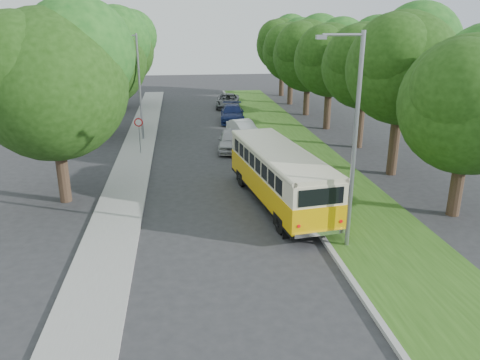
{
  "coord_description": "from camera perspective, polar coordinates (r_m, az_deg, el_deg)",
  "views": [
    {
      "loc": [
        -1.86,
        -18.06,
        8.27
      ],
      "look_at": [
        0.71,
        1.68,
        1.5
      ],
      "focal_mm": 35.0,
      "sensor_mm": 36.0,
      "label": 1
    }
  ],
  "objects": [
    {
      "name": "ground",
      "position": [
        19.95,
        -1.4,
        -5.72
      ],
      "size": [
        120.0,
        120.0,
        0.0
      ],
      "primitive_type": "plane",
      "color": "#2A2A2D",
      "rests_on": "ground"
    },
    {
      "name": "car_grey",
      "position": [
        47.73,
        -1.49,
        9.62
      ],
      "size": [
        2.91,
        5.12,
        1.35
      ],
      "primitive_type": "imported",
      "rotation": [
        0.0,
        0.0,
        -0.14
      ],
      "color": "#52565A",
      "rests_on": "ground"
    },
    {
      "name": "vintage_bus",
      "position": [
        21.9,
        4.85,
        0.35
      ],
      "size": [
        3.6,
        9.48,
        2.75
      ],
      "primitive_type": null,
      "rotation": [
        0.0,
        0.0,
        0.14
      ],
      "color": "#ECB107",
      "rests_on": "ground"
    },
    {
      "name": "warning_sign",
      "position": [
        30.85,
        -12.22,
        6.09
      ],
      "size": [
        0.56,
        0.1,
        2.5
      ],
      "color": "gray",
      "rests_on": "ground"
    },
    {
      "name": "treeline",
      "position": [
        36.47,
        0.52,
        15.1
      ],
      "size": [
        24.27,
        41.91,
        9.46
      ],
      "color": "#332319",
      "rests_on": "ground"
    },
    {
      "name": "lamppost_far",
      "position": [
        34.43,
        -12.33,
        11.43
      ],
      "size": [
        1.71,
        0.16,
        7.5
      ],
      "color": "gray",
      "rests_on": "ground"
    },
    {
      "name": "sidewalk",
      "position": [
        24.65,
        -13.83,
        -1.24
      ],
      "size": [
        2.2,
        70.0,
        0.12
      ],
      "primitive_type": "cube",
      "color": "gray",
      "rests_on": "ground"
    },
    {
      "name": "car_silver",
      "position": [
        31.5,
        -1.1,
        4.87
      ],
      "size": [
        2.2,
        4.29,
        1.4
      ],
      "primitive_type": "imported",
      "rotation": [
        0.0,
        0.0,
        -0.14
      ],
      "color": "#A5A6AA",
      "rests_on": "ground"
    },
    {
      "name": "lamppost_near",
      "position": [
        17.15,
        13.58,
        5.1
      ],
      "size": [
        1.71,
        0.16,
        8.0
      ],
      "color": "gray",
      "rests_on": "ground"
    },
    {
      "name": "car_blue",
      "position": [
        40.84,
        -0.94,
        8.11
      ],
      "size": [
        2.46,
        5.05,
        1.41
      ],
      "primitive_type": "imported",
      "rotation": [
        0.0,
        0.0,
        -0.1
      ],
      "color": "navy",
      "rests_on": "ground"
    },
    {
      "name": "curb",
      "position": [
        25.07,
        5.59,
        -0.39
      ],
      "size": [
        0.2,
        70.0,
        0.15
      ],
      "primitive_type": "cube",
      "color": "gray",
      "rests_on": "ground"
    },
    {
      "name": "grass_verge",
      "position": [
        25.69,
        10.7,
        -0.18
      ],
      "size": [
        4.5,
        70.0,
        0.13
      ],
      "primitive_type": "cube",
      "color": "#284C14",
      "rests_on": "ground"
    },
    {
      "name": "car_white",
      "position": [
        35.08,
        0.44,
        6.23
      ],
      "size": [
        2.31,
        4.11,
        1.28
      ],
      "primitive_type": "imported",
      "rotation": [
        0.0,
        0.0,
        0.26
      ],
      "color": "white",
      "rests_on": "ground"
    }
  ]
}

